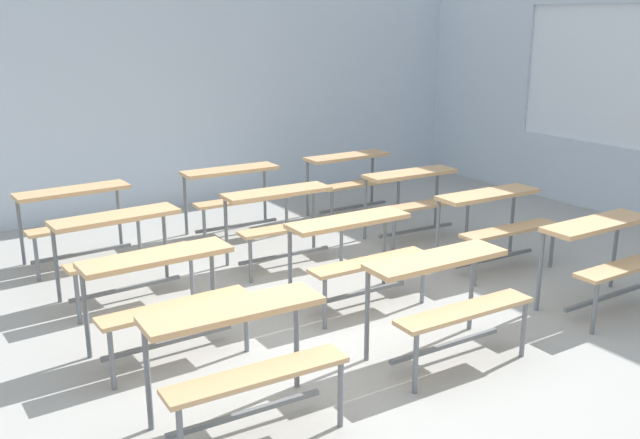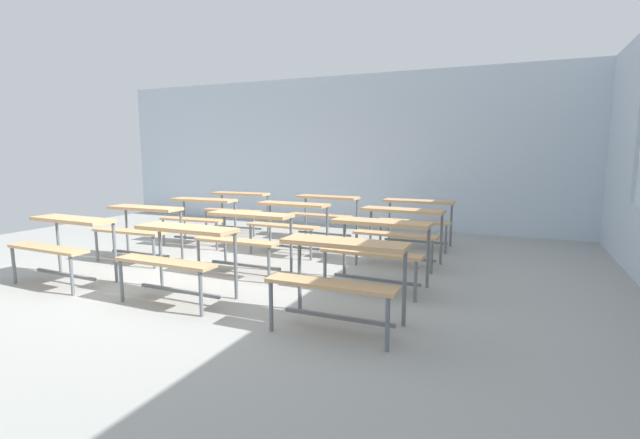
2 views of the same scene
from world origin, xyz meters
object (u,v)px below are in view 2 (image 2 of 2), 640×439
at_px(desk_bench_r0c2, 340,264).
at_px(desk_bench_r3c2, 417,212).
at_px(desk_bench_r2c1, 290,216).
at_px(desk_bench_r2c2, 400,223).
at_px(desk_bench_r3c0, 238,203).
at_px(desk_bench_r0c1, 179,246).
at_px(desk_bench_r0c0, 65,234).
at_px(desk_bench_r3c1, 325,207).
at_px(desk_bench_r1c1, 246,228).
at_px(desk_bench_r1c0, 140,220).
at_px(desk_bench_r1c2, 378,238).
at_px(desk_bench_r2c0, 200,210).

bearing_deg(desk_bench_r0c2, desk_bench_r3c2, 91.08).
height_order(desk_bench_r2c1, desk_bench_r2c2, same).
distance_m(desk_bench_r2c2, desk_bench_r3c0, 3.56).
distance_m(desk_bench_r0c1, desk_bench_r3c2, 3.91).
distance_m(desk_bench_r0c0, desk_bench_r2c1, 2.92).
bearing_deg(desk_bench_r3c1, desk_bench_r1c1, -89.27).
bearing_deg(desk_bench_r1c0, desk_bench_r0c2, -20.29).
relative_size(desk_bench_r1c2, desk_bench_r2c0, 1.00).
bearing_deg(desk_bench_r3c0, desk_bench_r0c0, -92.05).
xyz_separation_m(desk_bench_r0c2, desk_bench_r1c1, (-1.71, 1.21, 0.00)).
distance_m(desk_bench_r1c2, desk_bench_r2c0, 3.52).
bearing_deg(desk_bench_r2c1, desk_bench_r1c0, -141.91).
relative_size(desk_bench_r1c0, desk_bench_r3c1, 0.99).
xyz_separation_m(desk_bench_r2c0, desk_bench_r2c2, (3.29, -0.02, 0.00)).
relative_size(desk_bench_r0c2, desk_bench_r1c2, 0.98).
bearing_deg(desk_bench_r2c0, desk_bench_r3c1, 33.28).
bearing_deg(desk_bench_r2c2, desk_bench_r3c2, 93.72).
bearing_deg(desk_bench_r0c2, desk_bench_r2c1, 125.36).
height_order(desk_bench_r1c1, desk_bench_r3c1, same).
distance_m(desk_bench_r2c1, desk_bench_r3c2, 2.02).
height_order(desk_bench_r0c0, desk_bench_r1c0, same).
distance_m(desk_bench_r2c0, desk_bench_r3c1, 2.08).
relative_size(desk_bench_r3c0, desk_bench_r3c2, 1.02).
distance_m(desk_bench_r0c0, desk_bench_r0c2, 3.38).
relative_size(desk_bench_r0c0, desk_bench_r1c0, 1.01).
relative_size(desk_bench_r1c1, desk_bench_r3c2, 1.01).
bearing_deg(desk_bench_r0c2, desk_bench_r1c0, 160.80).
bearing_deg(desk_bench_r0c1, desk_bench_r3c1, 89.72).
relative_size(desk_bench_r1c1, desk_bench_r1c2, 0.99).
relative_size(desk_bench_r3c0, desk_bench_r3c1, 1.01).
distance_m(desk_bench_r3c0, desk_bench_r3c1, 1.75).
relative_size(desk_bench_r0c0, desk_bench_r2c1, 1.00).
height_order(desk_bench_r0c2, desk_bench_r3c1, same).
relative_size(desk_bench_r0c2, desk_bench_r3c0, 0.98).
xyz_separation_m(desk_bench_r1c0, desk_bench_r1c2, (3.39, 0.04, 0.00)).
bearing_deg(desk_bench_r2c2, desk_bench_r0c0, -141.65).
height_order(desk_bench_r1c2, desk_bench_r3c0, same).
relative_size(desk_bench_r2c0, desk_bench_r2c2, 1.00).
distance_m(desk_bench_r0c2, desk_bench_r1c1, 2.09).
xyz_separation_m(desk_bench_r0c0, desk_bench_r2c0, (0.04, 2.38, 0.00)).
bearing_deg(desk_bench_r2c0, desk_bench_r2c1, -1.85).
distance_m(desk_bench_r0c0, desk_bench_r2c2, 4.08).
relative_size(desk_bench_r1c1, desk_bench_r2c1, 0.99).
distance_m(desk_bench_r2c0, desk_bench_r3c2, 3.48).
bearing_deg(desk_bench_r1c2, desk_bench_r3c0, 147.54).
xyz_separation_m(desk_bench_r0c1, desk_bench_r3c1, (0.09, 3.58, 0.00)).
bearing_deg(desk_bench_r2c1, desk_bench_r1c1, -87.28).
relative_size(desk_bench_r2c2, desk_bench_r3c0, 1.00).
bearing_deg(desk_bench_r3c2, desk_bench_r2c0, -160.04).
distance_m(desk_bench_r1c1, desk_bench_r2c2, 2.03).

